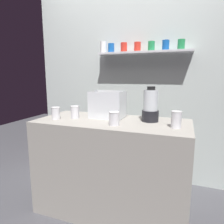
{
  "coord_description": "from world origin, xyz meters",
  "views": [
    {
      "loc": [
        0.62,
        -1.69,
        1.3
      ],
      "look_at": [
        0.0,
        0.0,
        0.98
      ],
      "focal_mm": 32.07,
      "sensor_mm": 36.0,
      "label": 1
    }
  ],
  "objects_px": {
    "carrot_display_bin": "(107,109)",
    "blender_pitcher": "(150,107)",
    "juice_cup_mango_left": "(75,112)",
    "juice_cup_carrot_right": "(176,121)",
    "juice_cup_carrot_far_left": "(56,114)",
    "juice_cup_carrot_middle": "(114,119)"
  },
  "relations": [
    {
      "from": "juice_cup_carrot_far_left",
      "to": "juice_cup_carrot_right",
      "type": "distance_m",
      "value": 1.09
    },
    {
      "from": "blender_pitcher",
      "to": "juice_cup_carrot_far_left",
      "type": "bearing_deg",
      "value": -166.13
    },
    {
      "from": "juice_cup_carrot_middle",
      "to": "juice_cup_mango_left",
      "type": "bearing_deg",
      "value": 163.1
    },
    {
      "from": "carrot_display_bin",
      "to": "juice_cup_carrot_middle",
      "type": "distance_m",
      "value": 0.32
    },
    {
      "from": "juice_cup_carrot_middle",
      "to": "blender_pitcher",
      "type": "bearing_deg",
      "value": 43.65
    },
    {
      "from": "juice_cup_mango_left",
      "to": "juice_cup_carrot_far_left",
      "type": "bearing_deg",
      "value": -145.27
    },
    {
      "from": "juice_cup_carrot_far_left",
      "to": "juice_cup_carrot_right",
      "type": "height_order",
      "value": "juice_cup_carrot_right"
    },
    {
      "from": "blender_pitcher",
      "to": "juice_cup_mango_left",
      "type": "xyz_separation_m",
      "value": [
        -0.71,
        -0.11,
        -0.08
      ]
    },
    {
      "from": "carrot_display_bin",
      "to": "blender_pitcher",
      "type": "relative_size",
      "value": 1.02
    },
    {
      "from": "juice_cup_mango_left",
      "to": "juice_cup_carrot_middle",
      "type": "height_order",
      "value": "juice_cup_mango_left"
    },
    {
      "from": "juice_cup_carrot_right",
      "to": "blender_pitcher",
      "type": "bearing_deg",
      "value": 144.24
    },
    {
      "from": "blender_pitcher",
      "to": "carrot_display_bin",
      "type": "bearing_deg",
      "value": 176.57
    },
    {
      "from": "carrot_display_bin",
      "to": "blender_pitcher",
      "type": "distance_m",
      "value": 0.43
    },
    {
      "from": "carrot_display_bin",
      "to": "juice_cup_carrot_right",
      "type": "relative_size",
      "value": 2.38
    },
    {
      "from": "blender_pitcher",
      "to": "juice_cup_carrot_far_left",
      "type": "height_order",
      "value": "blender_pitcher"
    },
    {
      "from": "juice_cup_mango_left",
      "to": "blender_pitcher",
      "type": "bearing_deg",
      "value": 8.73
    },
    {
      "from": "carrot_display_bin",
      "to": "juice_cup_mango_left",
      "type": "xyz_separation_m",
      "value": [
        -0.28,
        -0.14,
        -0.03
      ]
    },
    {
      "from": "juice_cup_mango_left",
      "to": "juice_cup_carrot_right",
      "type": "xyz_separation_m",
      "value": [
        0.94,
        -0.06,
        0.0
      ]
    },
    {
      "from": "juice_cup_carrot_far_left",
      "to": "juice_cup_mango_left",
      "type": "height_order",
      "value": "juice_cup_mango_left"
    },
    {
      "from": "blender_pitcher",
      "to": "juice_cup_mango_left",
      "type": "distance_m",
      "value": 0.72
    },
    {
      "from": "blender_pitcher",
      "to": "juice_cup_carrot_right",
      "type": "xyz_separation_m",
      "value": [
        0.23,
        -0.17,
        -0.08
      ]
    },
    {
      "from": "juice_cup_carrot_far_left",
      "to": "juice_cup_carrot_middle",
      "type": "xyz_separation_m",
      "value": [
        0.6,
        -0.03,
        0.0
      ]
    }
  ]
}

